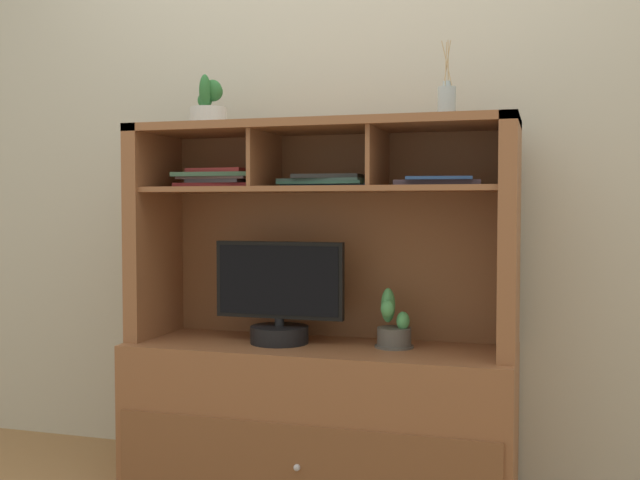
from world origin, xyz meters
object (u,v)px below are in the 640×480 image
object	(u,v)px
media_console	(320,378)
potted_succulent	(209,108)
tv_monitor	(279,302)
diffuser_bottle	(447,101)
magazine_stack_right	(330,181)
potted_orchid	(393,328)
magazine_stack_centre	(438,181)
magazine_stack_left	(223,178)

from	to	relation	value
media_console	potted_succulent	xyz separation A→B (m)	(-0.46, 0.02, 1.03)
tv_monitor	diffuser_bottle	distance (m)	0.95
magazine_stack_right	diffuser_bottle	distance (m)	0.52
media_console	potted_orchid	distance (m)	0.34
magazine_stack_right	diffuser_bottle	bearing A→B (deg)	-7.58
magazine_stack_centre	diffuser_bottle	size ratio (longest dim) A/B	1.14
magazine_stack_left	diffuser_bottle	xyz separation A→B (m)	(0.88, -0.06, 0.26)
magazine_stack_left	magazine_stack_centre	bearing A→B (deg)	-6.55
tv_monitor	diffuser_bottle	size ratio (longest dim) A/B	1.84
magazine_stack_right	magazine_stack_left	bearing A→B (deg)	-179.60
tv_monitor	magazine_stack_centre	size ratio (longest dim) A/B	1.62
media_console	potted_orchid	bearing A→B (deg)	1.91
media_console	tv_monitor	xyz separation A→B (m)	(-0.15, -0.03, 0.29)
potted_orchid	potted_succulent	xyz separation A→B (m)	(-0.74, 0.02, 0.83)
potted_orchid	magazine_stack_left	distance (m)	0.89
magazine_stack_centre	diffuser_bottle	bearing A→B (deg)	63.01
tv_monitor	magazine_stack_right	bearing A→B (deg)	25.87
tv_monitor	magazine_stack_left	size ratio (longest dim) A/B	1.34
diffuser_bottle	magazine_stack_left	bearing A→B (deg)	176.37
media_console	tv_monitor	size ratio (longest dim) A/B	2.87
magazine_stack_centre	magazine_stack_right	xyz separation A→B (m)	(-0.42, 0.10, 0.01)
potted_orchid	tv_monitor	bearing A→B (deg)	-174.15
tv_monitor	media_console	bearing A→B (deg)	12.85
diffuser_bottle	potted_succulent	size ratio (longest dim) A/B	1.37
tv_monitor	potted_succulent	size ratio (longest dim) A/B	2.51
potted_succulent	potted_orchid	bearing A→B (deg)	-1.22
tv_monitor	magazine_stack_right	world-z (taller)	magazine_stack_right
diffuser_bottle	magazine_stack_right	bearing A→B (deg)	172.42
magazine_stack_left	potted_succulent	world-z (taller)	potted_succulent
media_console	diffuser_bottle	xyz separation A→B (m)	(0.47, -0.01, 1.02)
tv_monitor	magazine_stack_right	distance (m)	0.49
magazine_stack_right	potted_succulent	xyz separation A→B (m)	(-0.49, -0.03, 0.29)
magazine_stack_centre	magazine_stack_right	world-z (taller)	magazine_stack_right
diffuser_bottle	potted_succulent	bearing A→B (deg)	177.93
potted_orchid	diffuser_bottle	size ratio (longest dim) A/B	0.79
potted_orchid	potted_succulent	bearing A→B (deg)	178.78
tv_monitor	magazine_stack_right	size ratio (longest dim) A/B	1.37
tv_monitor	potted_succulent	world-z (taller)	potted_succulent
potted_orchid	magazine_stack_centre	distance (m)	0.56
potted_orchid	potted_succulent	world-z (taller)	potted_succulent
media_console	magazine_stack_left	distance (m)	0.87
tv_monitor	potted_succulent	xyz separation A→B (m)	(-0.31, 0.06, 0.74)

